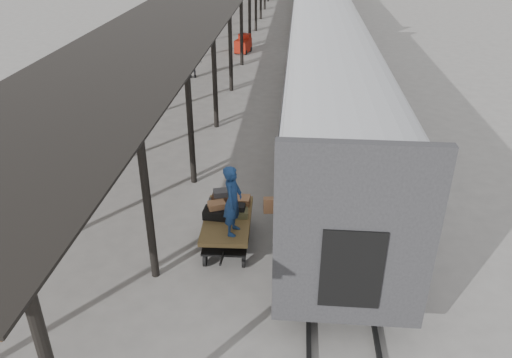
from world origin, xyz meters
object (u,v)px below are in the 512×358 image
at_px(baggage_cart, 227,225).
at_px(pedestrian, 192,62).
at_px(porter, 233,201).
at_px(luggage_tug, 243,45).

bearing_deg(baggage_cart, pedestrian, 102.58).
bearing_deg(porter, baggage_cart, 29.23).
distance_m(baggage_cart, porter, 1.34).
bearing_deg(baggage_cart, luggage_tug, 92.97).
bearing_deg(porter, luggage_tug, 13.68).
distance_m(luggage_tug, porter, 22.33).
height_order(luggage_tug, pedestrian, pedestrian).
relative_size(baggage_cart, pedestrian, 1.41).
distance_m(porter, pedestrian, 16.89).
bearing_deg(baggage_cart, porter, -70.98).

